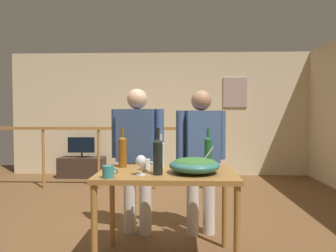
# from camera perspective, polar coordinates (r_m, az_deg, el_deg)

# --- Properties ---
(ground_plane) EXTENTS (8.14, 8.14, 0.00)m
(ground_plane) POSITION_cam_1_polar(r_m,az_deg,el_deg) (3.55, -4.94, -18.85)
(ground_plane) COLOR brown
(back_wall) EXTENTS (6.26, 0.10, 2.56)m
(back_wall) POSITION_cam_1_polar(r_m,az_deg,el_deg) (6.39, -1.59, 2.27)
(back_wall) COLOR beige
(back_wall) RESTS_ON ground_plane
(framed_picture) EXTENTS (0.49, 0.03, 0.61)m
(framed_picture) POSITION_cam_1_polar(r_m,az_deg,el_deg) (6.43, 12.53, 6.20)
(framed_picture) COLOR #B39691
(stair_railing) EXTENTS (3.93, 0.10, 1.11)m
(stair_railing) POSITION_cam_1_polar(r_m,az_deg,el_deg) (5.17, -6.34, -3.81)
(stair_railing) COLOR #9E6B33
(stair_railing) RESTS_ON ground_plane
(tv_console) EXTENTS (0.90, 0.40, 0.40)m
(tv_console) POSITION_cam_1_polar(r_m,az_deg,el_deg) (6.43, -15.90, -7.45)
(tv_console) COLOR #38281E
(tv_console) RESTS_ON ground_plane
(flat_screen_tv) EXTENTS (0.53, 0.12, 0.41)m
(flat_screen_tv) POSITION_cam_1_polar(r_m,az_deg,el_deg) (6.34, -16.03, -3.54)
(flat_screen_tv) COLOR black
(flat_screen_tv) RESTS_ON tv_console
(serving_table) EXTENTS (1.16, 0.70, 0.79)m
(serving_table) POSITION_cam_1_polar(r_m,az_deg,el_deg) (2.63, -0.25, -10.59)
(serving_table) COLOR #9E6B33
(serving_table) RESTS_ON ground_plane
(salad_bowl) EXTENTS (0.42, 0.42, 0.23)m
(salad_bowl) POSITION_cam_1_polar(r_m,az_deg,el_deg) (2.55, 5.02, -7.26)
(salad_bowl) COLOR #337060
(salad_bowl) RESTS_ON serving_table
(wine_glass) EXTENTS (0.09, 0.09, 0.16)m
(wine_glass) POSITION_cam_1_polar(r_m,az_deg,el_deg) (2.45, -5.12, -6.71)
(wine_glass) COLOR silver
(wine_glass) RESTS_ON serving_table
(wine_bottle_green) EXTENTS (0.07, 0.07, 0.36)m
(wine_bottle_green) POSITION_cam_1_polar(r_m,az_deg,el_deg) (2.86, 7.57, -4.62)
(wine_bottle_green) COLOR #1E5628
(wine_bottle_green) RESTS_ON serving_table
(wine_bottle_amber) EXTENTS (0.08, 0.08, 0.37)m
(wine_bottle_amber) POSITION_cam_1_polar(r_m,az_deg,el_deg) (2.83, -8.55, -4.63)
(wine_bottle_amber) COLOR brown
(wine_bottle_amber) RESTS_ON serving_table
(wine_bottle_dark) EXTENTS (0.08, 0.08, 0.38)m
(wine_bottle_dark) POSITION_cam_1_polar(r_m,az_deg,el_deg) (2.45, -1.93, -5.56)
(wine_bottle_dark) COLOR black
(wine_bottle_dark) RESTS_ON serving_table
(wine_bottle_clear) EXTENTS (0.07, 0.07, 0.31)m
(wine_bottle_clear) POSITION_cam_1_polar(r_m,az_deg,el_deg) (2.82, -1.35, -5.11)
(wine_bottle_clear) COLOR silver
(wine_bottle_clear) RESTS_ON serving_table
(mug_teal) EXTENTS (0.12, 0.09, 0.09)m
(mug_teal) POSITION_cam_1_polar(r_m,az_deg,el_deg) (2.39, -11.20, -8.46)
(mug_teal) COLOR teal
(mug_teal) RESTS_ON serving_table
(mug_white) EXTENTS (0.11, 0.08, 0.10)m
(mug_white) POSITION_cam_1_polar(r_m,az_deg,el_deg) (2.66, -4.16, -7.29)
(mug_white) COLOR white
(mug_white) RESTS_ON serving_table
(person_standing_left) EXTENTS (0.57, 0.31, 1.54)m
(person_standing_left) POSITION_cam_1_polar(r_m,az_deg,el_deg) (3.23, -5.81, -4.32)
(person_standing_left) COLOR beige
(person_standing_left) RESTS_ON ground_plane
(person_standing_right) EXTENTS (0.53, 0.30, 1.53)m
(person_standing_right) POSITION_cam_1_polar(r_m,az_deg,el_deg) (3.21, 6.25, -4.76)
(person_standing_right) COLOR beige
(person_standing_right) RESTS_ON ground_plane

